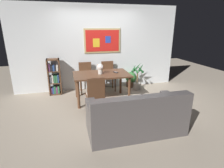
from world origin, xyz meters
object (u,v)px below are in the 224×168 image
dining_chair_far_right (108,73)px  flower_vase (100,68)px  potted_palm (137,79)px  tv_remote (116,72)px  dining_chair_near_left (95,93)px  dining_table (102,77)px  bookshelf (54,78)px  potted_ivy (131,79)px  dining_chair_far_left (86,75)px  leather_couch (136,118)px

dining_chair_far_right → flower_vase: 0.98m
potted_palm → tv_remote: bearing=-146.9°
tv_remote → dining_chair_near_left: bearing=-129.7°
dining_table → bookshelf: (-1.27, 0.81, -0.16)m
dining_chair_near_left → dining_chair_far_right: bearing=67.7°
potted_ivy → dining_chair_far_right: bearing=-174.1°
dining_chair_far_left → potted_ivy: (1.51, 0.07, -0.27)m
tv_remote → potted_palm: bearing=33.1°
dining_chair_far_right → bookshelf: bearing=179.5°
dining_table → potted_ivy: 1.51m
dining_chair_far_left → bookshelf: size_ratio=0.85×
potted_palm → potted_ivy: bearing=110.0°
leather_couch → dining_chair_far_right: bearing=89.0°
leather_couch → tv_remote: (0.08, 1.74, 0.45)m
dining_table → dining_chair_far_left: bearing=113.0°
potted_ivy → potted_palm: potted_palm is taller
dining_chair_far_left → dining_chair_far_right: 0.71m
dining_table → tv_remote: 0.41m
dining_chair_far_right → leather_couch: size_ratio=0.51×
bookshelf → tv_remote: bookshelf is taller
leather_couch → dining_chair_near_left: bearing=125.2°
dining_chair_near_left → dining_chair_far_left: bearing=91.2°
leather_couch → tv_remote: leather_couch is taller
dining_chair_near_left → dining_table: bearing=70.0°
dining_chair_far_right → potted_ivy: 0.85m
leather_couch → flower_vase: bearing=101.7°
dining_chair_far_right → potted_palm: dining_chair_far_right is taller
dining_chair_near_left → potted_ivy: bearing=49.3°
dining_chair_far_right → dining_chair_far_left: bearing=179.1°
potted_ivy → flower_vase: size_ratio=2.10×
flower_vase → tv_remote: size_ratio=1.73×
leather_couch → dining_table: bearing=100.5°
bookshelf → dining_table: bearing=-32.5°
bookshelf → tv_remote: 1.87m
dining_chair_far_left → flower_vase: 0.96m
dining_chair_far_right → dining_chair_near_left: same height
dining_chair_far_left → potted_palm: bearing=-8.0°
dining_table → tv_remote: size_ratio=9.41×
potted_palm → flower_vase: size_ratio=3.21×
potted_palm → tv_remote: potted_palm is taller
dining_chair_far_right → potted_palm: 0.96m
flower_vase → potted_palm: bearing=24.7°
dining_chair_far_left → leather_couch: (0.66, -2.54, -0.22)m
dining_chair_far_left → potted_palm: (1.62, -0.23, -0.18)m
dining_chair_far_right → flower_vase: (-0.40, -0.82, 0.38)m
dining_chair_far_left → potted_ivy: size_ratio=1.60×
dining_chair_far_left → flower_vase: bearing=-69.6°
dining_chair_far_left → potted_palm: dining_chair_far_left is taller
potted_ivy → potted_palm: (0.11, -0.30, 0.09)m
potted_ivy → flower_vase: 1.63m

